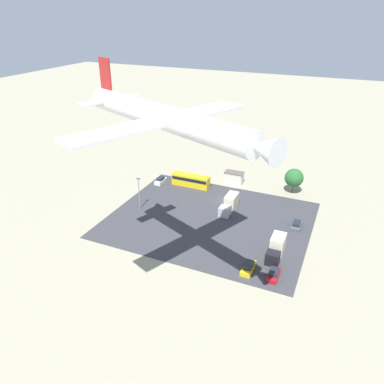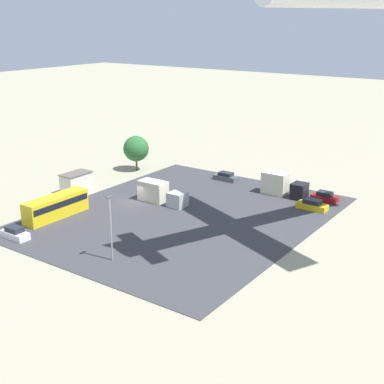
{
  "view_description": "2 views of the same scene",
  "coord_description": "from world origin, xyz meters",
  "px_view_note": "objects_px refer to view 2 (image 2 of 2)",
  "views": [
    {
      "loc": [
        -26.19,
        78.69,
        43.48
      ],
      "look_at": [
        -1.11,
        22.26,
        12.84
      ],
      "focal_mm": 35.0,
      "sensor_mm": 36.0,
      "label": 1
    },
    {
      "loc": [
        58.76,
        52.96,
        27.34
      ],
      "look_at": [
        -2.71,
        9.51,
        2.84
      ],
      "focal_mm": 50.0,
      "sensor_mm": 36.0,
      "label": 2
    }
  ],
  "objects_px": {
    "parked_car_1": "(15,233)",
    "parked_truck_1": "(160,193)",
    "parked_car_3": "(226,177)",
    "parked_car_0": "(312,205)",
    "parked_car_2": "(325,197)",
    "shed_building": "(76,183)",
    "bus": "(56,206)",
    "parked_truck_0": "(282,185)"
  },
  "relations": [
    {
      "from": "parked_car_3",
      "to": "parked_truck_0",
      "type": "height_order",
      "value": "parked_truck_0"
    },
    {
      "from": "bus",
      "to": "parked_car_1",
      "type": "bearing_deg",
      "value": -79.21
    },
    {
      "from": "parked_truck_0",
      "to": "parked_car_3",
      "type": "bearing_deg",
      "value": -99.19
    },
    {
      "from": "parked_car_2",
      "to": "parked_car_3",
      "type": "height_order",
      "value": "parked_car_2"
    },
    {
      "from": "shed_building",
      "to": "parked_car_0",
      "type": "height_order",
      "value": "shed_building"
    },
    {
      "from": "parked_car_3",
      "to": "parked_truck_0",
      "type": "distance_m",
      "value": 12.0
    },
    {
      "from": "bus",
      "to": "parked_car_0",
      "type": "height_order",
      "value": "bus"
    },
    {
      "from": "parked_car_0",
      "to": "parked_truck_1",
      "type": "height_order",
      "value": "parked_truck_1"
    },
    {
      "from": "bus",
      "to": "parked_car_0",
      "type": "distance_m",
      "value": 37.69
    },
    {
      "from": "parked_truck_0",
      "to": "shed_building",
      "type": "bearing_deg",
      "value": -57.74
    },
    {
      "from": "parked_truck_0",
      "to": "parked_truck_1",
      "type": "bearing_deg",
      "value": -44.2
    },
    {
      "from": "parked_truck_0",
      "to": "parked_car_0",
      "type": "bearing_deg",
      "value": 62.48
    },
    {
      "from": "shed_building",
      "to": "parked_car_3",
      "type": "height_order",
      "value": "shed_building"
    },
    {
      "from": "bus",
      "to": "parked_car_3",
      "type": "height_order",
      "value": "bus"
    },
    {
      "from": "bus",
      "to": "parked_car_2",
      "type": "bearing_deg",
      "value": 45.28
    },
    {
      "from": "parked_car_1",
      "to": "parked_truck_1",
      "type": "xyz_separation_m",
      "value": [
        -22.11,
        6.47,
        0.8
      ]
    },
    {
      "from": "parked_car_3",
      "to": "parked_truck_1",
      "type": "distance_m",
      "value": 16.28
    },
    {
      "from": "parked_car_1",
      "to": "parked_car_2",
      "type": "xyz_separation_m",
      "value": [
        -37.47,
        27.18,
        -0.02
      ]
    },
    {
      "from": "parked_car_1",
      "to": "parked_car_0",
      "type": "bearing_deg",
      "value": 140.42
    },
    {
      "from": "parked_truck_1",
      "to": "bus",
      "type": "bearing_deg",
      "value": -30.48
    },
    {
      "from": "parked_car_2",
      "to": "bus",
      "type": "bearing_deg",
      "value": -44.72
    },
    {
      "from": "parked_truck_0",
      "to": "parked_truck_1",
      "type": "distance_m",
      "value": 19.84
    },
    {
      "from": "shed_building",
      "to": "parked_car_0",
      "type": "xyz_separation_m",
      "value": [
        -14.39,
        35.22,
        -0.91
      ]
    },
    {
      "from": "shed_building",
      "to": "parked_truck_0",
      "type": "height_order",
      "value": "parked_truck_0"
    },
    {
      "from": "parked_car_1",
      "to": "parked_truck_0",
      "type": "bearing_deg",
      "value": 150.81
    },
    {
      "from": "parked_car_2",
      "to": "parked_car_3",
      "type": "relative_size",
      "value": 0.94
    },
    {
      "from": "parked_car_1",
      "to": "parked_truck_1",
      "type": "bearing_deg",
      "value": 163.69
    },
    {
      "from": "parked_car_1",
      "to": "parked_truck_1",
      "type": "distance_m",
      "value": 23.05
    },
    {
      "from": "shed_building",
      "to": "bus",
      "type": "distance_m",
      "value": 11.93
    },
    {
      "from": "parked_car_1",
      "to": "parked_car_3",
      "type": "height_order",
      "value": "parked_car_1"
    },
    {
      "from": "shed_building",
      "to": "parked_truck_1",
      "type": "bearing_deg",
      "value": 104.29
    },
    {
      "from": "parked_car_1",
      "to": "bus",
      "type": "bearing_deg",
      "value": -169.21
    },
    {
      "from": "bus",
      "to": "parked_car_2",
      "type": "distance_m",
      "value": 40.92
    },
    {
      "from": "parked_car_3",
      "to": "parked_car_1",
      "type": "bearing_deg",
      "value": 167.48
    },
    {
      "from": "parked_truck_0",
      "to": "parked_truck_1",
      "type": "height_order",
      "value": "parked_truck_0"
    },
    {
      "from": "parked_car_0",
      "to": "parked_car_2",
      "type": "distance_m",
      "value": 4.68
    },
    {
      "from": "parked_car_0",
      "to": "shed_building",
      "type": "bearing_deg",
      "value": 112.23
    },
    {
      "from": "parked_car_0",
      "to": "parked_truck_1",
      "type": "bearing_deg",
      "value": 117.36
    },
    {
      "from": "parked_car_1",
      "to": "shed_building",
      "type": "bearing_deg",
      "value": -156.19
    },
    {
      "from": "parked_car_0",
      "to": "parked_car_2",
      "type": "xyz_separation_m",
      "value": [
        -4.68,
        0.08,
        -0.0
      ]
    },
    {
      "from": "parked_car_0",
      "to": "parked_truck_1",
      "type": "distance_m",
      "value": 23.25
    },
    {
      "from": "parked_car_1",
      "to": "parked_car_2",
      "type": "height_order",
      "value": "parked_car_1"
    }
  ]
}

